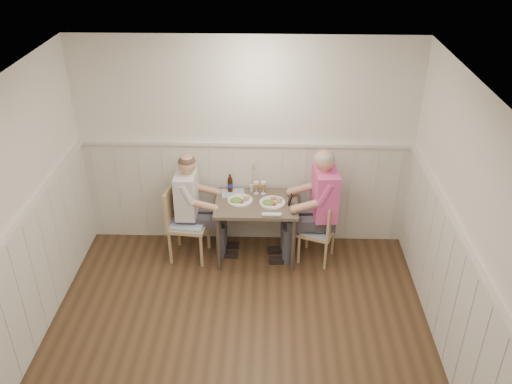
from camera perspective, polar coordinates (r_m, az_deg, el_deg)
ground_plane at (r=5.38m, az=-2.15°, el=-18.13°), size 4.50×4.50×0.00m
room_shell at (r=4.38m, az=-2.52°, el=-4.61°), size 4.04×4.54×2.60m
wainscot at (r=5.42m, az=-1.82°, el=-7.81°), size 4.00×4.49×1.34m
dining_table at (r=6.39m, az=0.05°, el=-1.83°), size 0.97×0.70×0.75m
chair_right at (r=6.47m, az=6.87°, el=-3.86°), size 0.49×0.49×0.81m
chair_left at (r=6.52m, az=-7.64°, el=-2.92°), size 0.49×0.49×0.94m
man_in_pink at (r=6.43m, az=6.72°, el=-2.30°), size 0.70×0.49×1.46m
diner_cream at (r=6.54m, az=-6.82°, el=-2.17°), size 0.62×0.43×1.35m
plate_man at (r=6.30m, az=1.65°, el=-1.03°), size 0.30×0.30×0.08m
plate_diner at (r=6.35m, az=-1.81°, el=-0.82°), size 0.30×0.30×0.07m
beer_glass_a at (r=6.46m, az=0.79°, el=0.66°), size 0.07×0.07×0.16m
beer_glass_b at (r=6.46m, az=0.02°, el=0.67°), size 0.07×0.07×0.16m
beer_bottle at (r=6.52m, az=-2.74°, el=0.86°), size 0.07×0.07×0.23m
rolled_napkin at (r=6.06m, az=1.66°, el=-2.40°), size 0.22×0.05×0.05m
grass_vase at (r=6.48m, az=-0.46°, el=1.53°), size 0.05×0.05×0.42m
gingham_mat at (r=6.53m, az=-2.43°, el=-0.11°), size 0.30×0.25×0.01m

